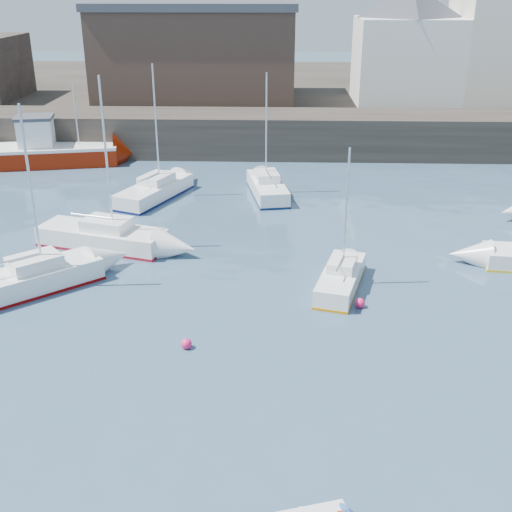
{
  "coord_description": "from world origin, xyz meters",
  "views": [
    {
      "loc": [
        0.86,
        -12.29,
        11.97
      ],
      "look_at": [
        0.0,
        12.0,
        1.5
      ],
      "focal_mm": 45.0,
      "sensor_mm": 36.0,
      "label": 1
    }
  ],
  "objects_px": {
    "sailboat_f": "(267,187)",
    "fishing_boat": "(53,149)",
    "buoy_near": "(187,348)",
    "sailboat_c": "(341,278)",
    "sailboat_h": "(155,190)",
    "buoy_far": "(124,239)",
    "buoy_mid": "(360,307)",
    "sailboat_a": "(31,279)",
    "sailboat_b": "(103,236)"
  },
  "relations": [
    {
      "from": "sailboat_f",
      "to": "fishing_boat",
      "type": "bearing_deg",
      "value": 156.56
    },
    {
      "from": "fishing_boat",
      "to": "buoy_near",
      "type": "xyz_separation_m",
      "value": [
        12.71,
        -24.29,
        -1.07
      ]
    },
    {
      "from": "sailboat_c",
      "to": "sailboat_h",
      "type": "bearing_deg",
      "value": 130.38
    },
    {
      "from": "fishing_boat",
      "to": "sailboat_c",
      "type": "distance_m",
      "value": 26.74
    },
    {
      "from": "sailboat_f",
      "to": "sailboat_h",
      "type": "relative_size",
      "value": 0.93
    },
    {
      "from": "sailboat_f",
      "to": "buoy_near",
      "type": "height_order",
      "value": "sailboat_f"
    },
    {
      "from": "sailboat_h",
      "to": "buoy_far",
      "type": "relative_size",
      "value": 17.98
    },
    {
      "from": "sailboat_h",
      "to": "buoy_mid",
      "type": "height_order",
      "value": "sailboat_h"
    },
    {
      "from": "fishing_boat",
      "to": "buoy_far",
      "type": "xyz_separation_m",
      "value": [
        8.17,
        -14.1,
        -1.07
      ]
    },
    {
      "from": "sailboat_a",
      "to": "buoy_mid",
      "type": "relative_size",
      "value": 19.05
    },
    {
      "from": "sailboat_h",
      "to": "buoy_near",
      "type": "height_order",
      "value": "sailboat_h"
    },
    {
      "from": "fishing_boat",
      "to": "sailboat_a",
      "type": "relative_size",
      "value": 1.14
    },
    {
      "from": "sailboat_a",
      "to": "sailboat_c",
      "type": "xyz_separation_m",
      "value": [
        12.94,
        0.7,
        -0.09
      ]
    },
    {
      "from": "buoy_near",
      "to": "fishing_boat",
      "type": "bearing_deg",
      "value": 117.61
    },
    {
      "from": "buoy_mid",
      "to": "sailboat_a",
      "type": "bearing_deg",
      "value": 175.7
    },
    {
      "from": "buoy_near",
      "to": "sailboat_a",
      "type": "bearing_deg",
      "value": 148.5
    },
    {
      "from": "sailboat_b",
      "to": "buoy_near",
      "type": "relative_size",
      "value": 21.16
    },
    {
      "from": "buoy_far",
      "to": "sailboat_f",
      "type": "bearing_deg",
      "value": 46.75
    },
    {
      "from": "sailboat_a",
      "to": "sailboat_h",
      "type": "distance_m",
      "value": 12.81
    },
    {
      "from": "sailboat_c",
      "to": "sailboat_f",
      "type": "distance_m",
      "value": 13.08
    },
    {
      "from": "buoy_near",
      "to": "sailboat_b",
      "type": "bearing_deg",
      "value": 119.83
    },
    {
      "from": "sailboat_b",
      "to": "sailboat_h",
      "type": "distance_m",
      "value": 7.65
    },
    {
      "from": "sailboat_c",
      "to": "buoy_far",
      "type": "height_order",
      "value": "sailboat_c"
    },
    {
      "from": "sailboat_f",
      "to": "buoy_mid",
      "type": "xyz_separation_m",
      "value": [
        3.96,
        -14.37,
        -0.5
      ]
    },
    {
      "from": "buoy_mid",
      "to": "buoy_far",
      "type": "bearing_deg",
      "value": 148.05
    },
    {
      "from": "sailboat_b",
      "to": "buoy_mid",
      "type": "relative_size",
      "value": 20.22
    },
    {
      "from": "sailboat_a",
      "to": "buoy_far",
      "type": "height_order",
      "value": "sailboat_a"
    },
    {
      "from": "sailboat_b",
      "to": "fishing_boat",
      "type": "bearing_deg",
      "value": 116.2
    },
    {
      "from": "sailboat_b",
      "to": "sailboat_c",
      "type": "bearing_deg",
      "value": -20.66
    },
    {
      "from": "sailboat_c",
      "to": "sailboat_b",
      "type": "bearing_deg",
      "value": 159.34
    },
    {
      "from": "sailboat_b",
      "to": "sailboat_a",
      "type": "bearing_deg",
      "value": -109.97
    },
    {
      "from": "sailboat_c",
      "to": "buoy_mid",
      "type": "height_order",
      "value": "sailboat_c"
    },
    {
      "from": "sailboat_c",
      "to": "sailboat_h",
      "type": "xyz_separation_m",
      "value": [
        -10.01,
        11.77,
        0.05
      ]
    },
    {
      "from": "sailboat_b",
      "to": "sailboat_h",
      "type": "relative_size",
      "value": 1.06
    },
    {
      "from": "fishing_boat",
      "to": "sailboat_f",
      "type": "relative_size",
      "value": 1.23
    },
    {
      "from": "fishing_boat",
      "to": "sailboat_c",
      "type": "xyz_separation_m",
      "value": [
        18.56,
        -19.25,
        -0.61
      ]
    },
    {
      "from": "sailboat_a",
      "to": "sailboat_c",
      "type": "relative_size",
      "value": 1.3
    },
    {
      "from": "fishing_boat",
      "to": "sailboat_h",
      "type": "distance_m",
      "value": 11.37
    },
    {
      "from": "sailboat_f",
      "to": "buoy_far",
      "type": "height_order",
      "value": "sailboat_f"
    },
    {
      "from": "sailboat_f",
      "to": "sailboat_c",
      "type": "bearing_deg",
      "value": -75.24
    },
    {
      "from": "sailboat_b",
      "to": "buoy_far",
      "type": "xyz_separation_m",
      "value": [
        0.77,
        0.94,
        -0.53
      ]
    },
    {
      "from": "buoy_near",
      "to": "buoy_mid",
      "type": "distance_m",
      "value": 7.28
    },
    {
      "from": "sailboat_a",
      "to": "buoy_near",
      "type": "height_order",
      "value": "sailboat_a"
    },
    {
      "from": "fishing_boat",
      "to": "sailboat_a",
      "type": "height_order",
      "value": "sailboat_a"
    },
    {
      "from": "buoy_far",
      "to": "buoy_mid",
      "type": "bearing_deg",
      "value": -31.95
    },
    {
      "from": "sailboat_c",
      "to": "buoy_mid",
      "type": "bearing_deg",
      "value": -69.93
    },
    {
      "from": "sailboat_f",
      "to": "buoy_mid",
      "type": "relative_size",
      "value": 17.69
    },
    {
      "from": "sailboat_f",
      "to": "sailboat_h",
      "type": "bearing_deg",
      "value": -172.53
    },
    {
      "from": "sailboat_a",
      "to": "sailboat_b",
      "type": "relative_size",
      "value": 0.94
    },
    {
      "from": "fishing_boat",
      "to": "sailboat_h",
      "type": "bearing_deg",
      "value": -41.17
    }
  ]
}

